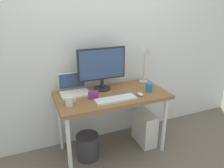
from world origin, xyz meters
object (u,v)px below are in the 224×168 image
desk_lamp (146,56)px  computer_tower (145,128)px  desk (112,100)px  photo_frame (93,95)px  coffee_mug (149,87)px  keyboard (116,99)px  laptop (74,88)px  monitor (102,66)px  mouse (140,94)px  wastebasket (88,146)px  glass_cup (69,101)px

desk_lamp → computer_tower: desk_lamp is taller
desk → photo_frame: (-0.24, -0.05, 0.12)m
desk → coffee_mug: 0.45m
desk_lamp → keyboard: 0.74m
keyboard → photo_frame: photo_frame is taller
laptop → coffee_mug: laptop is taller
desk → laptop: (-0.39, 0.20, 0.13)m
desk → computer_tower: 0.65m
monitor → mouse: monitor is taller
monitor → coffee_mug: monitor is taller
coffee_mug → photo_frame: 0.66m
coffee_mug → wastebasket: coffee_mug is taller
laptop → wastebasket: bearing=-72.9°
mouse → computer_tower: 0.60m
coffee_mug → computer_tower: coffee_mug is taller
laptop → glass_cup: 0.33m
coffee_mug → photo_frame: coffee_mug is taller
laptop → desk_lamp: 0.96m
keyboard → mouse: 0.30m
mouse → coffee_mug: 0.17m
glass_cup → mouse: bearing=-3.7°
desk → glass_cup: 0.53m
glass_cup → wastebasket: 0.68m
keyboard → photo_frame: size_ratio=4.00×
photo_frame → computer_tower: size_ratio=0.26×
desk → photo_frame: size_ratio=11.41×
desk → coffee_mug: bearing=-12.2°
mouse → glass_cup: size_ratio=0.84×
keyboard → wastebasket: bearing=153.4°
desk → monitor: monitor is taller
monitor → desk: bearing=-73.8°
monitor → computer_tower: (0.50, -0.19, -0.83)m
desk_lamp → wastebasket: 1.29m
mouse → photo_frame: bearing=167.6°
laptop → mouse: 0.75m
keyboard → monitor: bearing=93.8°
monitor → mouse: 0.54m
glass_cup → wastebasket: (0.19, 0.08, -0.65)m
mouse → keyboard: bearing=-177.6°
mouse → photo_frame: photo_frame is taller
keyboard → mouse: size_ratio=4.89×
wastebasket → photo_frame: bearing=-14.5°
photo_frame → glass_cup: bearing=-167.2°
monitor → wastebasket: (-0.27, -0.21, -0.89)m
keyboard → coffee_mug: bearing=10.0°
desk → laptop: size_ratio=3.92×
monitor → wastebasket: monitor is taller
mouse → photo_frame: size_ratio=0.82×
mouse → glass_cup: glass_cup is taller
desk → mouse: (0.27, -0.16, 0.09)m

